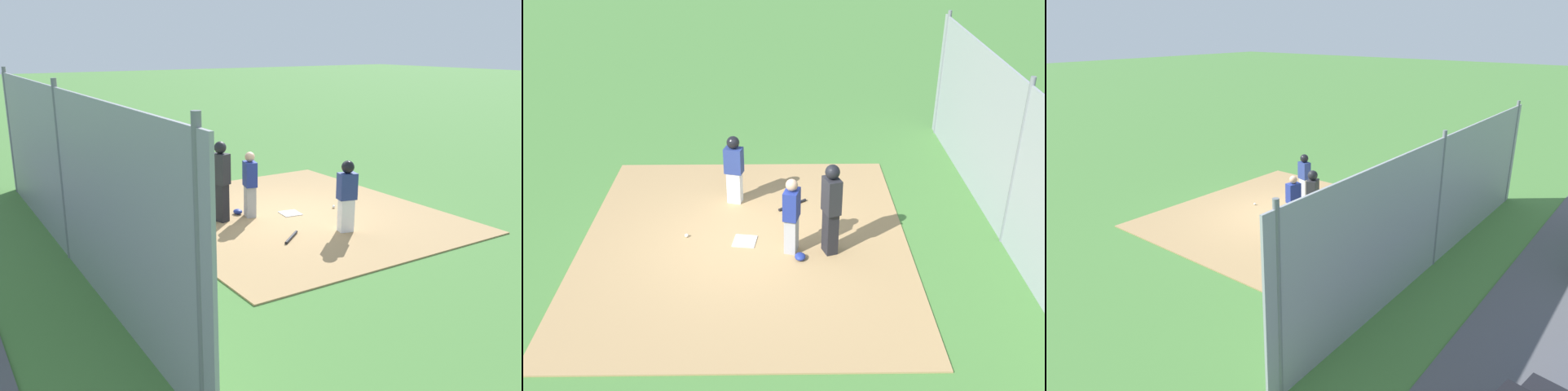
{
  "view_description": "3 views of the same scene",
  "coord_description": "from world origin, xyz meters",
  "views": [
    {
      "loc": [
        10.29,
        -7.28,
        3.94
      ],
      "look_at": [
        0.24,
        -0.97,
        0.68
      ],
      "focal_mm": 38.33,
      "sensor_mm": 36.0,
      "label": 1
    },
    {
      "loc": [
        -10.25,
        -0.64,
        6.49
      ],
      "look_at": [
        0.85,
        -0.78,
        0.6
      ],
      "focal_mm": 42.23,
      "sensor_mm": 36.0,
      "label": 2
    },
    {
      "loc": [
        -10.23,
        -9.21,
        5.57
      ],
      "look_at": [
        0.52,
        -0.75,
        0.69
      ],
      "focal_mm": 32.94,
      "sensor_mm": 36.0,
      "label": 3
    }
  ],
  "objects": [
    {
      "name": "ground_plane",
      "position": [
        0.0,
        0.0,
        0.0
      ],
      "size": [
        140.0,
        140.0,
        0.0
      ],
      "primitive_type": "plane",
      "color": "#477A38"
    },
    {
      "name": "dirt_infield",
      "position": [
        0.0,
        0.0,
        0.01
      ],
      "size": [
        7.2,
        6.4,
        0.03
      ],
      "primitive_type": "cube",
      "color": "#A88456",
      "rests_on": "ground_plane"
    },
    {
      "name": "home_plate",
      "position": [
        0.0,
        0.0,
        0.04
      ],
      "size": [
        0.5,
        0.5,
        0.02
      ],
      "primitive_type": "cube",
      "rotation": [
        0.0,
        0.0,
        -0.14
      ],
      "color": "white",
      "rests_on": "dirt_infield"
    },
    {
      "name": "catcher",
      "position": [
        -0.33,
        -0.91,
        0.82
      ],
      "size": [
        0.44,
        0.35,
        1.53
      ],
      "rotation": [
        0.0,
        0.0,
        1.3
      ],
      "color": "#9E9EA3",
      "rests_on": "dirt_infield"
    },
    {
      "name": "umpire",
      "position": [
        -0.38,
        -1.64,
        1.0
      ],
      "size": [
        0.44,
        0.37,
        1.83
      ],
      "rotation": [
        0.0,
        0.0,
        1.9
      ],
      "color": "black",
      "rests_on": "dirt_infield"
    },
    {
      "name": "runner",
      "position": [
        1.66,
        0.28,
        0.9
      ],
      "size": [
        0.35,
        0.43,
        1.55
      ],
      "rotation": [
        0.0,
        0.0,
        2.89
      ],
      "color": "silver",
      "rests_on": "dirt_infield"
    },
    {
      "name": "baseball_bat",
      "position": [
        1.43,
        -0.98,
        0.06
      ],
      "size": [
        0.51,
        0.62,
        0.06
      ],
      "primitive_type": "cylinder",
      "rotation": [
        0.0,
        1.57,
        2.24
      ],
      "color": "black",
      "rests_on": "dirt_infield"
    },
    {
      "name": "catcher_mask",
      "position": [
        -0.64,
        -1.07,
        0.09
      ],
      "size": [
        0.24,
        0.2,
        0.12
      ],
      "primitive_type": "ellipsoid",
      "color": "navy",
      "rests_on": "dirt_infield"
    },
    {
      "name": "baseball",
      "position": [
        0.18,
        1.17,
        0.07
      ],
      "size": [
        0.07,
        0.07,
        0.07
      ],
      "primitive_type": "sphere",
      "color": "white",
      "rests_on": "dirt_infield"
    },
    {
      "name": "backstop_fence",
      "position": [
        0.0,
        -5.1,
        1.6
      ],
      "size": [
        12.0,
        0.1,
        3.35
      ],
      "color": "#93999E",
      "rests_on": "ground_plane"
    }
  ]
}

